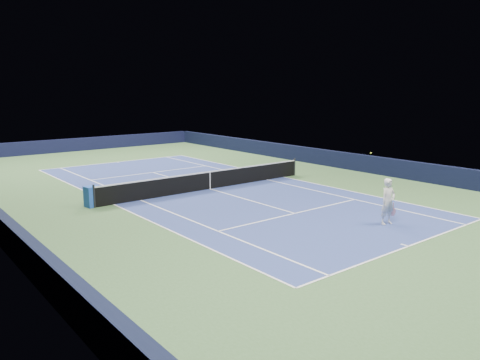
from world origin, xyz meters
TOP-DOWN VIEW (x-y plane):
  - ground at (0.00, 0.00)m, footprint 40.00×40.00m
  - wall_far at (0.00, 19.82)m, footprint 22.00×0.35m
  - wall_right at (10.82, 0.00)m, footprint 0.35×40.00m
  - court_surface at (0.00, 0.00)m, footprint 10.97×23.77m
  - baseline_far at (0.00, 11.88)m, footprint 10.97×0.08m
  - baseline_near at (0.00, -11.88)m, footprint 10.97×0.08m
  - sideline_doubles_right at (5.49, 0.00)m, footprint 0.08×23.77m
  - sideline_doubles_left at (-5.49, 0.00)m, footprint 0.08×23.77m
  - sideline_singles_right at (4.12, 0.00)m, footprint 0.08×23.77m
  - sideline_singles_left at (-4.12, 0.00)m, footprint 0.08×23.77m
  - service_line_far at (0.00, 6.40)m, footprint 8.23×0.08m
  - service_line_near at (0.00, -6.40)m, footprint 8.23×0.08m
  - center_service_line at (0.00, 0.00)m, footprint 0.08×12.80m
  - center_mark_far at (0.00, 11.73)m, footprint 0.08×0.30m
  - center_mark_near at (0.00, -11.73)m, footprint 0.08×0.30m
  - tennis_net at (0.00, 0.00)m, footprint 12.90×0.10m
  - sponsor_cube at (-6.40, 0.26)m, footprint 0.66×0.61m
  - tennis_player at (1.73, -9.83)m, footprint 0.85×1.31m

SIDE VIEW (x-z plane):
  - ground at x=0.00m, z-range 0.00..0.00m
  - court_surface at x=0.00m, z-range 0.00..0.01m
  - baseline_far at x=0.00m, z-range 0.01..0.01m
  - baseline_near at x=0.00m, z-range 0.01..0.01m
  - sideline_doubles_right at x=5.49m, z-range 0.01..0.01m
  - sideline_doubles_left at x=-5.49m, z-range 0.01..0.01m
  - sideline_singles_right at x=4.12m, z-range 0.01..0.01m
  - sideline_singles_left at x=-4.12m, z-range 0.01..0.01m
  - service_line_far at x=0.00m, z-range 0.01..0.01m
  - service_line_near at x=0.00m, z-range 0.01..0.01m
  - center_service_line at x=0.00m, z-range 0.01..0.01m
  - center_mark_far at x=0.00m, z-range 0.01..0.01m
  - center_mark_near at x=0.00m, z-range 0.01..0.01m
  - sponsor_cube at x=-6.40m, z-range 0.00..0.95m
  - tennis_net at x=0.00m, z-range -0.03..1.04m
  - wall_far at x=0.00m, z-range 0.00..1.10m
  - wall_right at x=10.82m, z-range 0.00..1.10m
  - tennis_player at x=1.73m, z-range -0.47..2.32m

